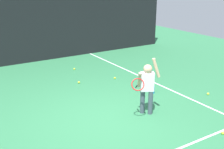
% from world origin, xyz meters
% --- Properties ---
extents(ground_plane, '(20.00, 20.00, 0.00)m').
position_xyz_m(ground_plane, '(0.00, 0.00, 0.00)').
color(ground_plane, '#2D7247').
extents(court_line_sideline, '(0.05, 9.00, 0.00)m').
position_xyz_m(court_line_sideline, '(2.52, 1.00, 0.00)').
color(court_line_sideline, white).
rests_on(court_line_sideline, ground).
extents(back_fence_windscreen, '(12.24, 0.08, 3.29)m').
position_xyz_m(back_fence_windscreen, '(0.00, 5.53, 1.64)').
color(back_fence_windscreen, black).
rests_on(back_fence_windscreen, ground).
extents(fence_post_1, '(0.09, 0.09, 3.44)m').
position_xyz_m(fence_post_1, '(0.00, 5.59, 1.72)').
color(fence_post_1, slate).
rests_on(fence_post_1, ground).
extents(fence_post_2, '(0.09, 0.09, 3.44)m').
position_xyz_m(fence_post_2, '(5.97, 5.59, 1.72)').
color(fence_post_2, slate).
rests_on(fence_post_2, ground).
extents(tennis_player, '(0.88, 0.54, 1.35)m').
position_xyz_m(tennis_player, '(0.97, -0.27, 0.73)').
color(tennis_player, '#3F4C59').
rests_on(tennis_player, ground).
extents(water_bottle, '(0.07, 0.07, 0.22)m').
position_xyz_m(water_bottle, '(1.93, 0.61, 0.11)').
color(water_bottle, '#268CD8').
rests_on(water_bottle, ground).
extents(tennis_ball_1, '(0.07, 0.07, 0.07)m').
position_xyz_m(tennis_ball_1, '(3.14, -0.29, 0.03)').
color(tennis_ball_1, '#CCE033').
rests_on(tennis_ball_1, ground).
extents(tennis_ball_2, '(0.07, 0.07, 0.07)m').
position_xyz_m(tennis_ball_2, '(1.72, -1.87, 0.03)').
color(tennis_ball_2, '#CCE033').
rests_on(tennis_ball_2, ground).
extents(tennis_ball_3, '(0.07, 0.07, 0.07)m').
position_xyz_m(tennis_ball_3, '(0.98, 3.74, 0.03)').
color(tennis_ball_3, '#CCE033').
rests_on(tennis_ball_3, ground).
extents(tennis_ball_5, '(0.07, 0.07, 0.07)m').
position_xyz_m(tennis_ball_5, '(0.52, 2.42, 0.03)').
color(tennis_ball_5, '#CCE033').
rests_on(tennis_ball_5, ground).
extents(tennis_ball_6, '(0.07, 0.07, 0.07)m').
position_xyz_m(tennis_ball_6, '(1.67, 2.17, 0.03)').
color(tennis_ball_6, '#CCE033').
rests_on(tennis_ball_6, ground).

